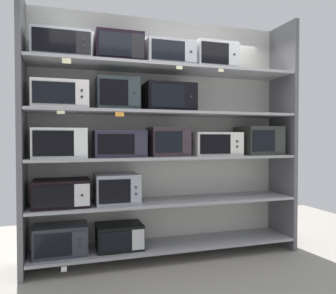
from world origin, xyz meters
name	(u,v)px	position (x,y,z in m)	size (l,w,h in m)	color
back_panel	(161,136)	(0.00, 0.28, 1.36)	(3.11, 0.04, 2.71)	beige
upright_left	(22,135)	(-1.49, 0.00, 1.36)	(0.05, 0.51, 2.71)	#5B5B5E
upright_right	(283,136)	(1.49, 0.00, 1.36)	(0.05, 0.51, 2.71)	#5B5B5E
shelf_0	(168,245)	(0.00, 0.00, 0.14)	(2.91, 0.51, 0.03)	#99999E
microwave_0	(61,240)	(-1.14, 0.00, 0.30)	(0.52, 0.35, 0.30)	#2D3139
microwave_1	(119,236)	(-0.54, 0.00, 0.29)	(0.48, 0.36, 0.26)	black
price_tag_0	(64,269)	(-1.11, -0.26, 0.10)	(0.05, 0.00, 0.05)	white
shelf_1	(168,201)	(0.00, 0.00, 0.63)	(2.91, 0.51, 0.03)	#99999E
microwave_2	(62,193)	(-1.12, 0.00, 0.78)	(0.55, 0.41, 0.27)	black
microwave_3	(117,188)	(-0.57, 0.00, 0.80)	(0.45, 0.41, 0.31)	#9DA0AC
shelf_2	(168,157)	(0.00, 0.00, 1.12)	(2.91, 0.51, 0.03)	#99999E
microwave_4	(60,143)	(-1.14, 0.00, 1.28)	(0.52, 0.43, 0.30)	white
microwave_5	(119,144)	(-0.54, 0.00, 1.27)	(0.52, 0.43, 0.28)	#2A2838
microwave_6	(168,142)	(0.00, 0.00, 1.29)	(0.42, 0.36, 0.32)	#35292E
microwave_7	(215,144)	(0.56, 0.00, 1.26)	(0.56, 0.38, 0.26)	silver
microwave_8	(259,141)	(1.14, 0.00, 1.30)	(0.45, 0.43, 0.33)	#2C302B
shelf_3	(168,113)	(0.00, 0.00, 1.60)	(2.91, 0.51, 0.03)	#99999E
microwave_9	(60,95)	(-1.13, 0.00, 1.75)	(0.54, 0.42, 0.27)	silver
microwave_10	(117,95)	(-0.56, 0.00, 1.78)	(0.43, 0.37, 0.33)	#2A3336
microwave_11	(169,98)	(0.01, 0.00, 1.77)	(0.54, 0.38, 0.31)	black
price_tag_1	(61,112)	(-1.12, -0.26, 1.57)	(0.07, 0.00, 0.03)	beige
price_tag_2	(120,114)	(-0.58, -0.26, 1.56)	(0.09, 0.00, 0.04)	orange
shelf_4	(168,69)	(0.00, 0.00, 2.09)	(2.91, 0.51, 0.03)	#99999E
microwave_12	(61,46)	(-1.11, 0.00, 2.24)	(0.57, 0.41, 0.27)	#9FA4AD
microwave_13	(118,49)	(-0.54, 0.00, 2.26)	(0.49, 0.37, 0.31)	black
microwave_14	(168,55)	(0.00, 0.00, 2.24)	(0.52, 0.42, 0.26)	#A3A4AD
microwave_15	(214,57)	(0.55, 0.00, 2.26)	(0.48, 0.35, 0.30)	#B6B9B9
price_tag_3	(67,61)	(-1.07, -0.26, 2.05)	(0.08, 0.00, 0.05)	beige
price_tag_4	(179,68)	(0.04, -0.26, 2.05)	(0.07, 0.00, 0.03)	beige
price_tag_5	(221,70)	(0.51, -0.26, 2.05)	(0.06, 0.00, 0.03)	beige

